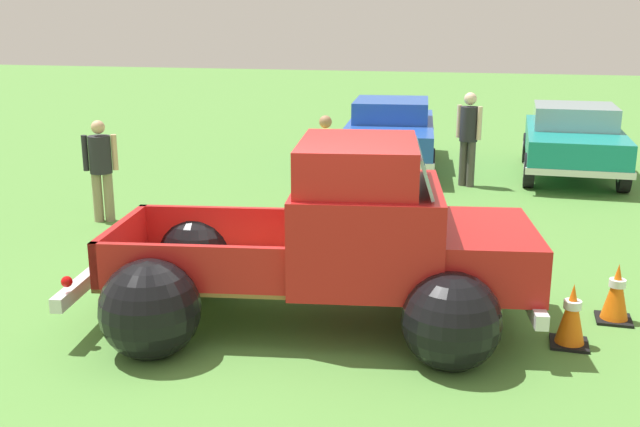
# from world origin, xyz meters

# --- Properties ---
(ground_plane) EXTENTS (80.00, 80.00, 0.00)m
(ground_plane) POSITION_xyz_m (0.00, 0.00, 0.00)
(ground_plane) COLOR #548C3D
(vintage_pickup_truck) EXTENTS (4.88, 3.37, 1.96)m
(vintage_pickup_truck) POSITION_xyz_m (0.38, 0.07, 0.76)
(vintage_pickup_truck) COLOR black
(vintage_pickup_truck) RESTS_ON ground
(show_car_0) EXTENTS (2.42, 4.81, 1.43)m
(show_car_0) POSITION_xyz_m (-0.60, 8.66, 0.78)
(show_car_0) COLOR black
(show_car_0) RESTS_ON ground
(show_car_1) EXTENTS (1.92, 4.16, 1.43)m
(show_car_1) POSITION_xyz_m (3.16, 8.61, 0.78)
(show_car_1) COLOR black
(show_car_1) RESTS_ON ground
(spectator_0) EXTENTS (0.54, 0.41, 1.59)m
(spectator_0) POSITION_xyz_m (-0.97, 4.53, 0.90)
(spectator_0) COLOR #4C4742
(spectator_0) RESTS_ON ground
(spectator_1) EXTENTS (0.51, 0.46, 1.78)m
(spectator_1) POSITION_xyz_m (1.17, 7.04, 1.03)
(spectator_1) COLOR #4C4742
(spectator_1) RESTS_ON ground
(spectator_2) EXTENTS (0.52, 0.45, 1.60)m
(spectator_2) POSITION_xyz_m (-4.16, 2.95, 0.91)
(spectator_2) COLOR gray
(spectator_2) RESTS_ON ground
(lane_cone_0) EXTENTS (0.36, 0.36, 0.63)m
(lane_cone_0) POSITION_xyz_m (2.67, 0.08, 0.31)
(lane_cone_0) COLOR black
(lane_cone_0) RESTS_ON ground
(lane_cone_1) EXTENTS (0.36, 0.36, 0.63)m
(lane_cone_1) POSITION_xyz_m (3.16, 0.83, 0.31)
(lane_cone_1) COLOR black
(lane_cone_1) RESTS_ON ground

